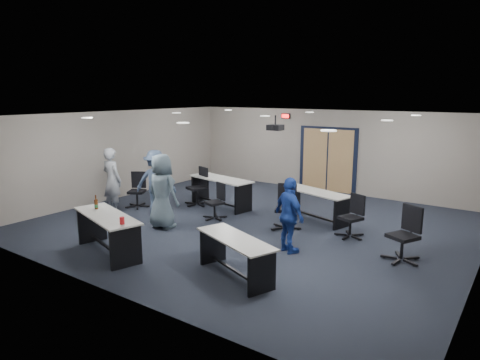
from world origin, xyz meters
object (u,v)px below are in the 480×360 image
Objects in this scene: table_front_right at (235,250)px; person_gray at (112,180)px; table_front_left at (107,227)px; chair_loose_left at (137,190)px; person_back at (156,181)px; table_back_right at (316,200)px; chair_back_d at (351,216)px; table_back_left at (221,187)px; chair_back_c at (286,207)px; chair_loose_right at (403,234)px; chair_back_b at (214,201)px; person_navy at (289,215)px; person_plaid at (162,191)px; chair_back_a at (197,187)px.

table_front_right is 5.42m from person_gray.
table_front_left is 2.12× the size of chair_loose_left.
person_back reaches higher than table_front_left.
chair_back_d reaches higher than table_back_right.
table_back_left is 3.01m from person_gray.
person_gray is at bearing -128.78° from chair_loose_left.
chair_loose_left is at bearing 177.70° from table_front_right.
table_back_left is 2.14× the size of chair_loose_left.
chair_back_c is (-0.59, 2.90, 0.05)m from table_front_right.
chair_loose_right reaches higher than table_front_right.
table_front_left reaches higher than chair_loose_right.
table_front_left is 1.07× the size of table_back_right.
chair_back_d reaches higher than chair_back_b.
chair_loose_right is at bearing 19.87° from chair_back_b.
table_front_left is 3.71m from person_navy.
chair_loose_left is 0.58× the size of person_back.
table_front_left is at bearing -111.76° from chair_back_d.
person_plaid is at bearing -119.46° from table_back_right.
person_gray is at bearing 156.21° from table_front_left.
chair_back_d is (4.04, -0.42, -0.08)m from table_back_left.
chair_back_a is at bearing 3.93° from person_navy.
table_back_left is 1.37× the size of person_navy.
table_back_right is at bearing 53.67° from chair_back_b.
table_back_right is 1.16× the size of person_back.
person_plaid is (0.72, -2.10, 0.35)m from chair_back_a.
person_back is at bearing -146.47° from chair_back_d.
chair_loose_left is (-1.93, -1.44, -0.07)m from table_back_left.
chair_back_b reaches higher than table_front_right.
chair_back_a is at bearing -159.85° from chair_back_d.
chair_loose_left is (-1.24, -1.18, -0.05)m from chair_back_a.
table_back_left is at bearing -3.55° from person_navy.
person_plaid is 3.33m from person_navy.
chair_back_a is 0.61× the size of person_plaid.
chair_back_d is at bearing 62.90° from table_front_left.
table_front_right is 5.13m from chair_back_a.
person_plaid reaches higher than table_front_right.
person_back reaches higher than chair_loose_right.
chair_back_b is 2.93m from person_navy.
chair_back_a is at bearing -123.63° from person_gray.
chair_back_a reaches higher than table_back_right.
table_front_left is at bearing 90.39° from person_back.
person_plaid reaches higher than person_navy.
person_plaid reaches higher than person_back.
chair_back_b is at bearing 155.70° from table_front_right.
table_back_right is 3.56m from chair_back_a.
table_back_left is at bearing 141.24° from chair_back_c.
chair_back_a reaches higher than chair_back_b.
chair_loose_right is at bearing -2.56° from table_back_left.
chair_back_c reaches higher than chair_back_b.
chair_back_d is 1.56m from chair_loose_right.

